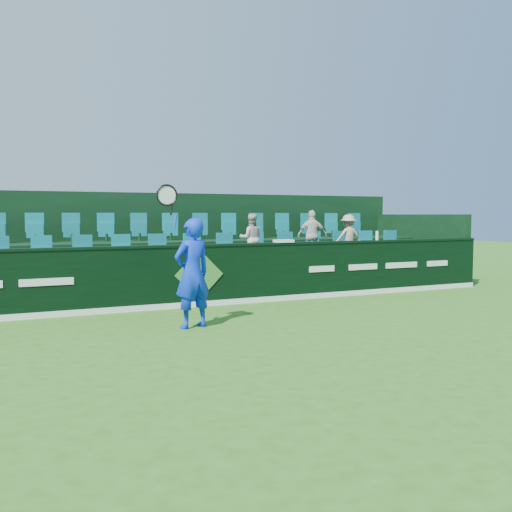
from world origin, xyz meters
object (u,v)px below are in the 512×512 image
towel (284,241)px  drinks_bottle (377,235)px  spectator_middle (312,235)px  tennis_player (192,272)px  spectator_right (348,237)px  spectator_left (251,238)px

towel → drinks_bottle: 2.67m
spectator_middle → towel: size_ratio=3.07×
tennis_player → towel: (3.00, 2.21, 0.40)m
spectator_right → towel: spectator_right is taller
tennis_player → spectator_middle: (4.45, 3.33, 0.47)m
spectator_middle → spectator_right: spectator_middle is taller
spectator_middle → towel: spectator_middle is taller
spectator_right → spectator_left: bearing=6.4°
tennis_player → towel: size_ratio=5.96×
spectator_left → towel: size_ratio=2.85×
spectator_middle → spectator_right: size_ratio=1.10×
towel → drinks_bottle: size_ratio=1.82×
tennis_player → spectator_middle: size_ratio=1.94×
spectator_right → drinks_bottle: size_ratio=5.10×
tennis_player → drinks_bottle: size_ratio=10.84×
spectator_middle → tennis_player: bearing=57.5°
spectator_middle → towel: bearing=58.5°
tennis_player → spectator_middle: tennis_player is taller
spectator_middle → drinks_bottle: bearing=158.3°
spectator_left → spectator_middle: 1.76m
spectator_middle → towel: (-1.45, -1.12, -0.07)m
tennis_player → spectator_left: tennis_player is taller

